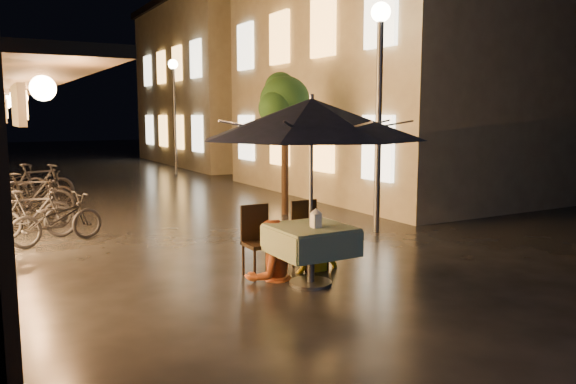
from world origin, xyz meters
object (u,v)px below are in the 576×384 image
patio_umbrella (311,119)px  person_yellow (316,222)px  table_lantern (316,217)px  cafe_table (311,240)px  bicycle_0 (57,219)px  person_orange (270,221)px  streetlamp_near (379,76)px

patio_umbrella → person_yellow: 1.63m
person_yellow → table_lantern: bearing=55.2°
table_lantern → person_yellow: size_ratio=0.18×
cafe_table → bicycle_0: bearing=121.6°
person_orange → bicycle_0: (-2.23, 3.65, -0.36)m
table_lantern → person_orange: 0.72m
streetlamp_near → patio_umbrella: 3.74m
person_orange → bicycle_0: person_orange is taller
patio_umbrella → bicycle_0: (-2.56, 4.16, -1.72)m
bicycle_0 → patio_umbrella: bearing=-165.6°
cafe_table → person_orange: bearing=123.4°
table_lantern → person_orange: bearing=118.0°
cafe_table → bicycle_0: 4.89m
table_lantern → person_yellow: 0.87m
patio_umbrella → bicycle_0: patio_umbrella is taller
person_yellow → patio_umbrella: bearing=50.1°
patio_umbrella → bicycle_0: bearing=121.6°
table_lantern → person_orange: person_orange is taller
cafe_table → table_lantern: (0.00, -0.12, 0.33)m
streetlamp_near → person_orange: streetlamp_near is taller
person_yellow → bicycle_0: person_yellow is taller
streetlamp_near → cafe_table: bearing=-141.7°
cafe_table → person_orange: (-0.33, 0.51, 0.20)m
cafe_table → table_lantern: 0.35m
streetlamp_near → patio_umbrella: streetlamp_near is taller
person_orange → streetlamp_near: bearing=-159.2°
streetlamp_near → person_orange: 4.23m
cafe_table → patio_umbrella: size_ratio=0.34×
cafe_table → bicycle_0: bicycle_0 is taller
cafe_table → table_lantern: table_lantern is taller
table_lantern → person_orange: size_ratio=0.16×
person_orange → cafe_table: bearing=115.3°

